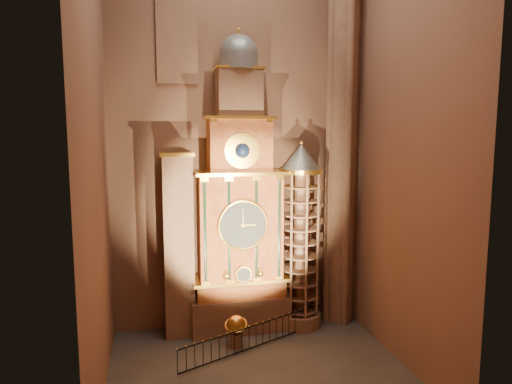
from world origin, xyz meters
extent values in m
plane|color=#383330|center=(0.00, 0.00, 0.00)|extent=(14.00, 14.00, 0.00)
plane|color=#8A5D4A|center=(0.00, 6.00, 11.00)|extent=(22.00, 0.00, 22.00)
plane|color=#8A5D4A|center=(-7.00, 0.00, 11.00)|extent=(0.00, 22.00, 22.00)
plane|color=#8A5D4A|center=(7.00, 0.00, 11.00)|extent=(0.00, 22.00, 22.00)
cube|color=#8C634C|center=(0.00, 5.00, 1.00)|extent=(5.60, 2.20, 2.00)
cube|color=maroon|center=(0.00, 5.00, 2.50)|extent=(5.00, 2.00, 1.00)
cube|color=#FFCA4B|center=(0.00, 4.95, 3.05)|extent=(5.40, 2.30, 0.18)
cube|color=maroon|center=(0.00, 5.00, 6.00)|extent=(4.60, 2.00, 6.00)
cylinder|color=black|center=(-2.05, 4.14, 6.00)|extent=(0.32, 0.32, 5.60)
cylinder|color=black|center=(-0.75, 4.14, 6.00)|extent=(0.32, 0.32, 5.60)
cylinder|color=black|center=(0.75, 4.14, 6.00)|extent=(0.32, 0.32, 5.60)
cylinder|color=black|center=(2.05, 4.14, 6.00)|extent=(0.32, 0.32, 5.60)
cube|color=#FFCA4B|center=(0.00, 4.95, 9.05)|extent=(5.00, 2.25, 0.18)
cylinder|color=#2D3033|center=(0.00, 3.99, 6.30)|extent=(2.60, 0.12, 2.60)
torus|color=#FFCA4B|center=(0.00, 3.94, 6.30)|extent=(2.80, 0.16, 2.80)
cylinder|color=#FFCA4B|center=(0.00, 3.84, 3.60)|extent=(0.90, 0.10, 0.90)
sphere|color=#FFCA4B|center=(-0.95, 3.89, 3.55)|extent=(0.36, 0.36, 0.36)
sphere|color=#FFCA4B|center=(0.95, 3.89, 3.55)|extent=(0.36, 0.36, 0.36)
cube|color=maroon|center=(0.00, 5.00, 10.50)|extent=(3.40, 1.80, 3.00)
sphere|color=#0B183A|center=(0.00, 4.09, 10.30)|extent=(0.80, 0.80, 0.80)
cube|color=#FFCA4B|center=(0.00, 4.95, 12.05)|extent=(3.80, 2.00, 0.15)
cube|color=#8C634C|center=(0.00, 5.00, 13.30)|extent=(2.40, 1.60, 2.60)
sphere|color=slate|center=(0.00, 5.00, 15.40)|extent=(2.10, 2.10, 2.10)
cylinder|color=#FFCA4B|center=(0.00, 5.00, 16.30)|extent=(0.14, 0.14, 0.80)
cube|color=#8C634C|center=(-3.40, 5.00, 5.00)|extent=(1.60, 1.40, 10.00)
cube|color=#FFCA4B|center=(-3.40, 4.58, 3.00)|extent=(1.35, 0.10, 2.10)
cube|color=#471713|center=(-3.40, 4.52, 3.00)|extent=(1.05, 0.04, 1.75)
cube|color=#FFCA4B|center=(-3.40, 4.58, 5.60)|extent=(1.35, 0.10, 2.10)
cube|color=#471713|center=(-3.40, 4.52, 5.60)|extent=(1.05, 0.04, 1.75)
cube|color=#FFCA4B|center=(-3.40, 4.58, 8.20)|extent=(1.35, 0.10, 2.10)
cube|color=#471713|center=(-3.40, 4.52, 8.20)|extent=(1.05, 0.04, 1.75)
cube|color=#FFCA4B|center=(-3.40, 5.00, 10.10)|extent=(1.80, 1.60, 0.20)
cylinder|color=#8C634C|center=(3.50, 4.70, 0.40)|extent=(2.50, 2.50, 0.80)
cylinder|color=#8C634C|center=(3.50, 4.70, 4.90)|extent=(0.70, 0.70, 8.20)
cylinder|color=#FFCA4B|center=(3.50, 4.70, 9.10)|extent=(2.40, 2.40, 0.25)
cone|color=slate|center=(3.50, 4.70, 9.90)|extent=(2.30, 2.30, 1.50)
sphere|color=#FFCA4B|center=(3.50, 4.70, 10.70)|extent=(0.20, 0.20, 0.20)
cylinder|color=#8C634C|center=(6.10, 5.00, 11.00)|extent=(1.60, 1.60, 22.00)
cylinder|color=#8C634C|center=(6.90, 5.00, 11.00)|extent=(0.44, 0.44, 22.00)
cylinder|color=#8C634C|center=(5.30, 5.00, 11.00)|extent=(0.44, 0.44, 22.00)
cylinder|color=#8C634C|center=(6.10, 5.80, 11.00)|extent=(0.44, 0.44, 22.00)
cylinder|color=#8C634C|center=(6.10, 4.20, 11.00)|extent=(0.44, 0.44, 22.00)
cube|color=navy|center=(-3.20, 5.94, 16.50)|extent=(2.00, 0.10, 5.00)
cube|color=#8C634C|center=(-3.20, 5.88, 16.50)|extent=(2.20, 0.06, 5.20)
cylinder|color=#8C634C|center=(-0.63, 2.82, 0.38)|extent=(0.64, 0.64, 0.75)
sphere|color=gold|center=(-0.63, 2.82, 1.23)|extent=(0.97, 0.97, 0.97)
torus|color=gold|center=(-0.63, 2.82, 1.23)|extent=(1.48, 1.43, 0.52)
cube|color=black|center=(0.37, 2.42, 1.28)|extent=(8.39, 3.90, 0.05)
cube|color=black|center=(0.37, 2.42, 0.11)|extent=(8.39, 3.90, 0.05)
camera|label=1|loc=(-4.71, -19.72, 11.22)|focal=32.00mm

